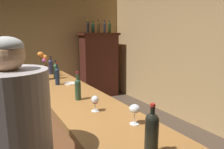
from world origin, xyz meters
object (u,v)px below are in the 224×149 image
Objects in this scene: bar_counter at (78,139)px; wine_bottle_merlot at (152,133)px; display_bottle_center at (98,27)px; wine_glass_front at (135,110)px; display_cabinet at (99,64)px; display_bottle_midleft at (93,27)px; wine_bottle_rose at (78,88)px; patron_in_navy at (0,106)px; display_bottle_right at (110,27)px; wine_glass_rear at (39,76)px; wine_bottle_pinot at (57,76)px; display_bottle_midright at (105,27)px; flower_arrangement at (43,66)px; cheese_plate at (70,83)px; display_bottle_left at (88,27)px; wine_bottle_chardonnay at (51,66)px; wine_bottle_malbec at (56,70)px; wine_glass_spare at (56,68)px; wine_glass_mid at (95,101)px.

bar_counter is 1.40m from wine_bottle_merlot.
display_bottle_center is (1.70, 4.05, 0.67)m from wine_bottle_merlot.
wine_glass_front is (0.16, 0.38, -0.03)m from wine_bottle_merlot.
display_bottle_midleft is at bearing 180.00° from display_cabinet.
wine_bottle_rose is 0.89m from patron_in_navy.
bar_counter is 10.23× the size of display_bottle_right.
wine_bottle_merlot is 2.09m from wine_glass_rear.
wine_bottle_pinot is 2.96m from display_bottle_midright.
wine_bottle_rose is 1.00× the size of wine_bottle_pinot.
cheese_plate is (0.25, -0.44, -0.19)m from flower_arrangement.
display_bottle_left reaches higher than wine_glass_front.
wine_bottle_chardonnay is 1.01× the size of wine_bottle_pinot.
wine_bottle_rose is at bearing -120.33° from display_cabinet.
display_bottle_midright reaches higher than patron_in_navy.
display_bottle_midleft is at bearing 69.34° from wine_glass_front.
wine_glass_front is 0.38× the size of flower_arrangement.
wine_bottle_malbec is 0.92× the size of wine_bottle_pinot.
display_bottle_left is 0.94× the size of display_bottle_center.
display_bottle_right reaches higher than wine_bottle_pinot.
bar_counter is 7.83× the size of flower_arrangement.
wine_glass_spare is 0.53× the size of display_bottle_left.
display_bottle_right is (1.86, 2.22, 0.80)m from cheese_plate.
display_bottle_left is 0.47m from display_bottle_midright.
display_bottle_left is (1.39, 3.28, 0.71)m from wine_glass_mid.
wine_glass_front is (0.16, -1.48, -0.01)m from wine_bottle_pinot.
display_bottle_midright is at bearing 45.23° from wine_bottle_malbec.
flower_arrangement is at bearing 97.69° from wine_glass_front.
wine_glass_rear is at bearing -132.67° from wine_glass_spare.
wine_bottle_pinot is at bearing -122.82° from display_bottle_left.
display_bottle_right is 0.19× the size of patron_in_navy.
wine_glass_rear is at bearing 101.69° from wine_glass_front.
display_bottle_left is 1.05× the size of display_bottle_midleft.
display_bottle_center is 0.18m from display_bottle_midright.
wine_glass_rear is 0.45m from cheese_plate.
wine_bottle_merlot is 4.38m from display_bottle_midleft.
display_cabinet is at bearing 41.69° from wine_bottle_chardonnay.
patron_in_navy is at bearing -134.85° from display_cabinet.
cheese_plate is at bearing -124.87° from display_cabinet.
display_cabinet is 5.44× the size of wine_bottle_merlot.
wine_bottle_malbec is at bearing -134.77° from display_bottle_midright.
wine_bottle_malbec is 1.48m from wine_glass_mid.
wine_bottle_rose is 3.60m from display_bottle_right.
wine_bottle_merlot is (-1.71, -4.05, 0.27)m from display_cabinet.
display_bottle_center is (-0.01, -0.00, 0.95)m from display_cabinet.
display_bottle_midleft reaches higher than wine_bottle_malbec.
wine_bottle_chardonnay is at bearing -138.08° from display_bottle_center.
wine_glass_rear is 0.70m from patron_in_navy.
wine_glass_front is 0.94× the size of wine_glass_spare.
wine_bottle_chardonnay is at bearing -143.29° from display_bottle_right.
cheese_plate is at bearing 77.41° from wine_bottle_rose.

